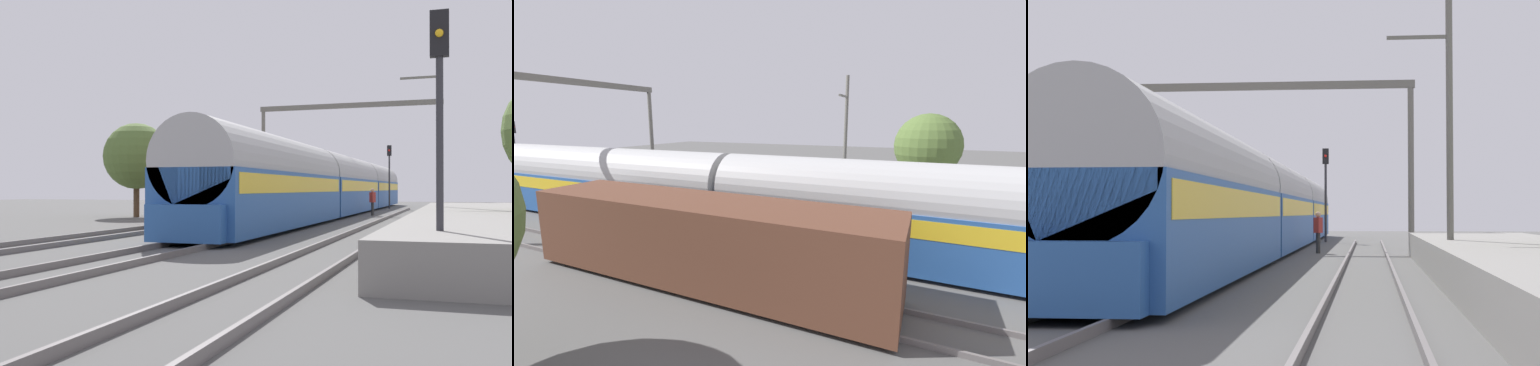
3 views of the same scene
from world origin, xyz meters
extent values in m
plane|color=#545352|center=(0.00, 0.00, 0.00)|extent=(120.00, 120.00, 0.00)
cube|color=#655F5E|center=(-5.08, 0.00, 0.08)|extent=(0.08, 60.00, 0.16)
cube|color=#655F5E|center=(-3.65, 0.00, 0.08)|extent=(0.08, 60.00, 0.16)
cube|color=#655F5E|center=(-0.72, 0.00, 0.08)|extent=(0.08, 60.00, 0.16)
cube|color=#655F5E|center=(0.72, 0.00, 0.08)|extent=(0.08, 60.00, 0.16)
cube|color=#655F5E|center=(3.65, 0.00, 0.08)|extent=(0.08, 60.00, 0.16)
cube|color=#655F5E|center=(5.08, 0.00, 0.08)|extent=(0.08, 60.00, 0.16)
cube|color=gray|center=(8.18, 2.00, 0.45)|extent=(4.40, 28.00, 0.90)
cube|color=#28569E|center=(0.00, 2.51, 1.26)|extent=(2.90, 16.00, 2.20)
cube|color=gold|center=(0.00, 2.51, 1.89)|extent=(2.93, 15.36, 0.64)
cylinder|color=#A7A7A7|center=(0.00, 2.51, 2.56)|extent=(2.84, 16.00, 2.84)
cube|color=#28569E|center=(0.00, 18.86, 1.26)|extent=(2.90, 16.00, 2.20)
cube|color=gold|center=(0.00, 18.86, 1.89)|extent=(2.93, 15.36, 0.64)
cylinder|color=#A7A7A7|center=(0.00, 18.86, 2.56)|extent=(2.84, 16.00, 2.84)
cube|color=#28569E|center=(0.00, 35.21, 1.26)|extent=(2.90, 16.00, 2.20)
cube|color=gold|center=(0.00, 35.21, 1.89)|extent=(2.93, 15.36, 0.64)
cylinder|color=#A7A7A7|center=(0.00, 35.21, 2.56)|extent=(2.84, 16.00, 2.84)
cube|color=#28569E|center=(0.00, -5.74, 0.71)|extent=(2.40, 0.50, 1.10)
cube|color=#563323|center=(-4.37, 9.08, 1.51)|extent=(2.80, 13.00, 2.70)
cube|color=black|center=(-4.37, 9.08, 0.21)|extent=(2.52, 11.96, 0.10)
cylinder|color=#2E2E2E|center=(2.31, 17.09, 0.42)|extent=(0.23, 0.23, 0.85)
cube|color=maroon|center=(2.31, 17.09, 1.17)|extent=(0.37, 0.46, 0.64)
sphere|color=tan|center=(2.31, 17.09, 1.61)|extent=(0.24, 0.24, 0.24)
cylinder|color=#2D2D33|center=(7.16, -9.37, 2.14)|extent=(0.14, 0.14, 4.29)
cube|color=black|center=(7.16, -9.37, 4.74)|extent=(0.36, 0.20, 0.90)
sphere|color=yellow|center=(7.16, -9.49, 4.72)|extent=(0.16, 0.16, 0.16)
cylinder|color=#2D2D33|center=(1.92, 30.69, 2.26)|extent=(0.14, 0.14, 4.52)
cube|color=black|center=(1.92, 30.69, 4.97)|extent=(0.36, 0.20, 0.90)
sphere|color=red|center=(1.92, 30.57, 4.99)|extent=(0.16, 0.16, 0.16)
cylinder|color=#67655D|center=(-6.37, 21.35, 3.75)|extent=(0.28, 0.28, 7.50)
cylinder|color=#67655D|center=(6.37, 21.35, 3.75)|extent=(0.28, 0.28, 7.50)
cube|color=#67655D|center=(0.00, 21.35, 7.68)|extent=(13.13, 0.24, 0.36)
cylinder|color=#67655D|center=(6.77, 6.80, 4.00)|extent=(0.20, 0.20, 8.00)
cube|color=#67655D|center=(5.87, 6.80, 6.80)|extent=(1.80, 0.10, 0.10)
cylinder|color=#4C3826|center=(-11.09, 10.81, 1.10)|extent=(0.36, 0.36, 2.20)
sphere|color=#4F6931|center=(-11.09, 10.81, 3.70)|extent=(4.02, 4.02, 4.02)
camera|label=1|loc=(7.50, -21.58, 1.72)|focal=42.26mm
camera|label=2|loc=(-13.51, 2.25, 5.48)|focal=24.14mm
camera|label=3|loc=(4.46, -17.62, 1.67)|focal=58.58mm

